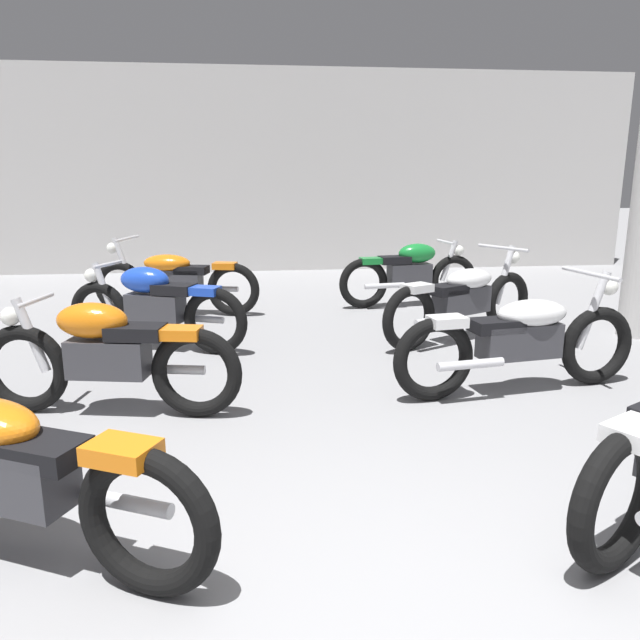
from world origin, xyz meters
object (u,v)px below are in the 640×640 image
motorcycle_right_row_1 (521,338)px  motorcycle_right_row_2 (463,299)px  motorcycle_left_row_0 (1,468)px  motorcycle_left_row_1 (107,355)px  motorcycle_left_row_2 (154,305)px  motorcycle_right_row_3 (410,272)px  motorcycle_left_row_3 (174,279)px

motorcycle_right_row_1 → motorcycle_right_row_2: same height
motorcycle_left_row_0 → motorcycle_left_row_1: size_ratio=1.03×
motorcycle_left_row_2 → motorcycle_right_row_2: 3.22m
motorcycle_left_row_1 → motorcycle_right_row_2: motorcycle_right_row_2 is taller
motorcycle_right_row_2 → motorcycle_right_row_3: bearing=93.5°
motorcycle_left_row_3 → motorcycle_right_row_1: 4.51m
motorcycle_left_row_1 → motorcycle_right_row_3: size_ratio=0.99×
motorcycle_left_row_0 → motorcycle_right_row_1: size_ratio=0.93×
motorcycle_left_row_0 → motorcycle_left_row_3: (0.16, 5.13, 0.00)m
motorcycle_left_row_0 → motorcycle_left_row_2: 3.49m
motorcycle_left_row_1 → motorcycle_right_row_1: size_ratio=0.91×
motorcycle_right_row_2 → motorcycle_left_row_1: bearing=-151.9°
motorcycle_left_row_2 → motorcycle_left_row_1: bearing=-92.6°
motorcycle_left_row_1 → motorcycle_right_row_3: (3.19, 3.54, 0.00)m
motorcycle_right_row_2 → motorcycle_right_row_3: (-0.11, 1.78, 0.01)m
motorcycle_left_row_0 → motorcycle_right_row_3: motorcycle_left_row_0 is taller
motorcycle_left_row_3 → motorcycle_right_row_2: size_ratio=1.09×
motorcycle_left_row_0 → motorcycle_left_row_2: (0.15, 3.49, 0.01)m
motorcycle_left_row_0 → motorcycle_left_row_2: size_ratio=1.07×
motorcycle_left_row_0 → motorcycle_right_row_1: same height
motorcycle_left_row_1 → motorcycle_right_row_3: 4.76m
motorcycle_left_row_0 → motorcycle_left_row_2: motorcycle_left_row_0 is taller
motorcycle_left_row_1 → motorcycle_left_row_3: motorcycle_left_row_3 is taller
motorcycle_left_row_0 → motorcycle_right_row_1: 3.78m
motorcycle_left_row_2 → motorcycle_right_row_2: bearing=0.4°
motorcycle_left_row_1 → motorcycle_left_row_3: size_ratio=0.92×
motorcycle_left_row_1 → motorcycle_left_row_3: 3.38m
motorcycle_left_row_1 → motorcycle_left_row_2: (0.08, 1.74, 0.00)m
motorcycle_left_row_0 → motorcycle_right_row_3: size_ratio=1.02×
motorcycle_right_row_2 → motorcycle_left_row_0: bearing=-133.8°
motorcycle_left_row_3 → motorcycle_right_row_1: same height
motorcycle_right_row_2 → motorcycle_right_row_1: bearing=-93.1°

